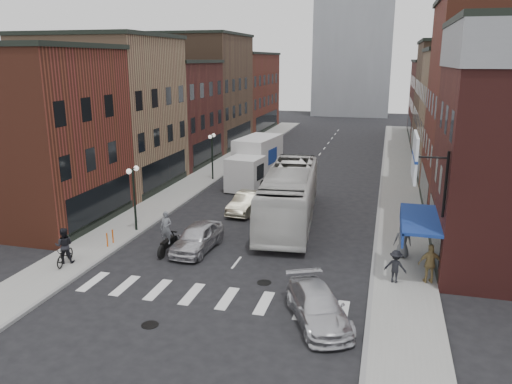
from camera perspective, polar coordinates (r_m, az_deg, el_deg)
ground at (r=25.68m, az=-2.91°, el=-8.90°), size 160.00×160.00×0.00m
sidewalk_left at (r=48.17m, az=-4.59°, el=2.57°), size 3.00×74.00×0.15m
sidewalk_right at (r=45.53m, az=16.04°, el=1.29°), size 3.00×74.00×0.15m
curb_left at (r=47.72m, az=-2.88°, el=2.38°), size 0.20×74.00×0.16m
curb_right at (r=45.53m, az=14.15°, el=1.33°), size 0.20×74.00×0.16m
crosswalk_stripes at (r=23.12m, az=-5.23°, el=-11.79°), size 12.00×2.20×0.01m
bldg_left_near at (r=35.19m, az=-24.69°, el=5.88°), size 10.30×9.20×11.30m
bldg_left_mid_a at (r=42.83m, az=-16.72°, el=8.68°), size 10.30×10.20×12.30m
bldg_left_mid_b at (r=51.67m, az=-10.85°, el=8.90°), size 10.30×10.20×10.30m
bldg_left_far_a at (r=61.62m, az=-6.45°, el=11.41°), size 10.30×12.20×13.30m
bldg_left_far_b at (r=74.88m, az=-2.48°, el=11.34°), size 10.30×16.20×11.30m
bldg_right_mid_a at (r=37.28m, az=27.10°, el=8.38°), size 10.30×10.20×14.30m
bldg_right_mid_b at (r=47.21m, az=24.47°, el=7.89°), size 10.30×10.20×11.30m
bldg_right_far_a at (r=58.00m, az=22.84°, el=9.64°), size 10.30×12.20×12.30m
bldg_right_far_b at (r=71.94m, az=21.34°, el=9.80°), size 10.30×16.20×10.30m
awning_blue at (r=26.07m, az=17.85°, el=-3.09°), size 1.80×5.00×0.78m
billboard_sign at (r=23.26m, az=17.90°, el=3.71°), size 1.52×3.00×3.70m
streetlamp_near at (r=31.06m, az=-13.81°, el=0.61°), size 0.32×1.22×4.11m
streetlamp_far at (r=43.57m, az=-5.04°, el=5.04°), size 0.32×1.22×4.11m
bike_rack at (r=29.61m, az=-16.35°, el=-5.07°), size 0.08×0.68×0.80m
box_truck at (r=42.75m, az=-0.15°, el=3.50°), size 3.33×9.01×3.81m
motorcycle_rider at (r=27.77m, az=-10.16°, el=-4.75°), size 0.67×2.37×2.42m
transit_bus at (r=32.55m, az=3.84°, el=-0.38°), size 4.25×13.07×3.58m
sedan_left_near at (r=28.07m, az=-6.74°, el=-5.19°), size 2.03×4.56×1.52m
sedan_left_far at (r=34.70m, az=-1.06°, el=-1.22°), size 1.95×4.47×1.43m
curb_car at (r=20.87m, az=7.07°, el=-12.85°), size 3.73×5.10×1.37m
parked_bicycle at (r=27.65m, az=-20.99°, el=-6.72°), size 1.03×1.96×0.98m
ped_left_solo at (r=27.65m, az=-21.07°, el=-5.72°), size 1.05×0.85×1.89m
ped_right_a at (r=24.59m, az=15.65°, el=-8.18°), size 1.11×0.69×1.60m
ped_right_b at (r=24.97m, az=19.29°, el=-7.74°), size 1.21×0.78×1.91m
ped_right_c at (r=27.64m, az=16.43°, el=-5.33°), size 0.98×0.70×1.87m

